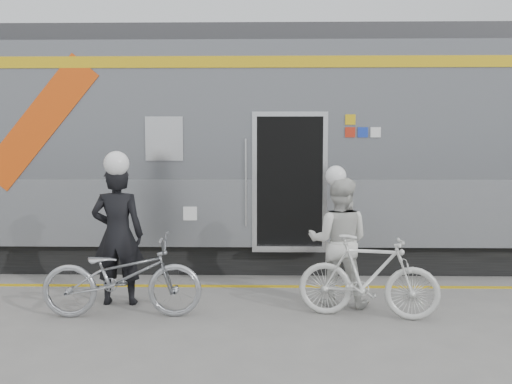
{
  "coord_description": "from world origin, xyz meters",
  "views": [
    {
      "loc": [
        0.15,
        -5.93,
        2.19
      ],
      "look_at": [
        0.01,
        1.6,
        1.5
      ],
      "focal_mm": 38.0,
      "sensor_mm": 36.0,
      "label": 1
    }
  ],
  "objects_px": {
    "bicycle_left": "(122,276)",
    "man": "(118,235)",
    "woman": "(339,242)",
    "bicycle_right": "(368,277)"
  },
  "relations": [
    {
      "from": "bicycle_left",
      "to": "man",
      "type": "bearing_deg",
      "value": 17.11
    },
    {
      "from": "man",
      "to": "bicycle_left",
      "type": "distance_m",
      "value": 0.72
    },
    {
      "from": "man",
      "to": "woman",
      "type": "xyz_separation_m",
      "value": [
        2.98,
        0.02,
        -0.08
      ]
    },
    {
      "from": "man",
      "to": "bicycle_right",
      "type": "height_order",
      "value": "man"
    },
    {
      "from": "woman",
      "to": "bicycle_right",
      "type": "xyz_separation_m",
      "value": [
        0.3,
        -0.55,
        -0.34
      ]
    },
    {
      "from": "man",
      "to": "woman",
      "type": "relative_size",
      "value": 1.1
    },
    {
      "from": "bicycle_left",
      "to": "bicycle_right",
      "type": "xyz_separation_m",
      "value": [
        3.08,
        0.02,
        0.0
      ]
    },
    {
      "from": "man",
      "to": "bicycle_right",
      "type": "bearing_deg",
      "value": 167.9
    },
    {
      "from": "man",
      "to": "bicycle_left",
      "type": "xyz_separation_m",
      "value": [
        0.2,
        -0.55,
        -0.43
      ]
    },
    {
      "from": "bicycle_left",
      "to": "woman",
      "type": "bearing_deg",
      "value": -81.35
    }
  ]
}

